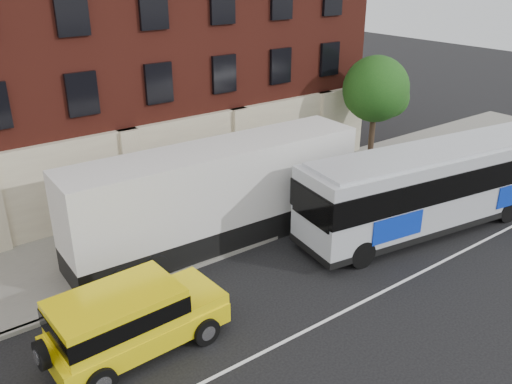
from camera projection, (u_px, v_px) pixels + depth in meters
ground at (300, 347)px, 16.72m from camera, size 120.00×120.00×0.00m
sidewalk at (164, 235)px, 23.31m from camera, size 60.00×6.00×0.15m
kerb at (200, 264)px, 21.10m from camera, size 60.00×0.25×0.15m
lane_line at (290, 339)px, 17.09m from camera, size 60.00×0.12×0.01m
building at (76, 37)px, 26.13m from camera, size 30.00×12.10×15.00m
street_tree at (376, 91)px, 29.36m from camera, size 3.60×3.60×6.20m
city_bus at (440, 183)px, 23.56m from camera, size 13.89×4.86×3.73m
yellow_suv at (128, 318)px, 16.05m from camera, size 5.75×2.67×2.18m
shipping_container at (218, 196)px, 22.13m from camera, size 12.78×3.07×4.23m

